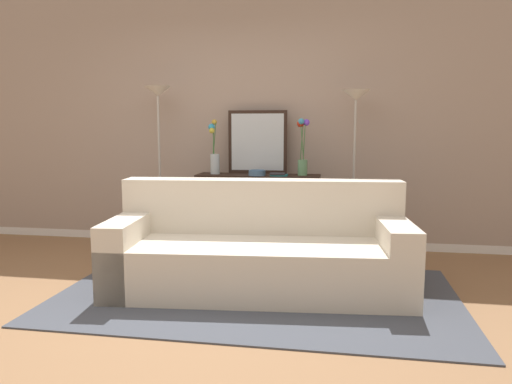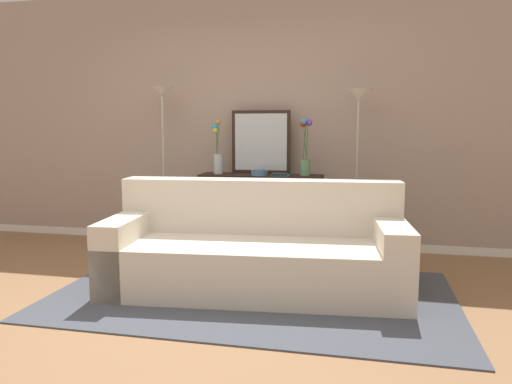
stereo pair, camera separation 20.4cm
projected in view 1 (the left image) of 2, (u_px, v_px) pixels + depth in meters
The scene contains 13 objects.
ground_plane at pixel (172, 317), 3.46m from camera, with size 16.00×16.00×0.02m, color #936B47.
back_wall at pixel (237, 120), 5.47m from camera, with size 12.00×0.15×2.81m.
area_rug at pixel (257, 295), 3.87m from camera, with size 3.13×1.83×0.01m.
couch at pixel (259, 252), 3.99m from camera, with size 2.45×1.14×0.88m.
console_table at pixel (258, 199), 5.18m from camera, with size 1.30×0.35×0.83m.
floor_lamp_left at pixel (158, 122), 5.21m from camera, with size 0.28×0.28×1.75m.
floor_lamp_right at pixel (355, 127), 4.86m from camera, with size 0.28×0.28×1.69m.
wall_mirror at pixel (258, 142), 5.24m from camera, with size 0.64×0.02×0.68m.
vase_tall_flowers at pixel (214, 154), 5.20m from camera, with size 0.12×0.12×0.58m.
vase_short_flowers at pixel (303, 151), 5.04m from camera, with size 0.13×0.12×0.59m.
fruit_bowl at pixel (257, 173), 5.04m from camera, with size 0.17×0.17×0.06m.
book_stack at pixel (278, 175), 5.01m from camera, with size 0.18×0.16×0.03m.
book_row_under_console at pixel (226, 244), 5.30m from camera, with size 0.37×0.17×0.12m.
Camera 1 is at (1.15, -3.17, 1.33)m, focal length 34.24 mm.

